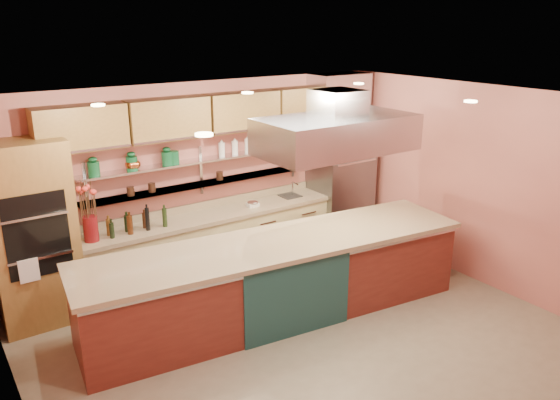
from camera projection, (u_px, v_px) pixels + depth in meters
floor at (304, 338)px, 6.51m from camera, size 6.00×5.00×0.02m
ceiling at (308, 102)px, 5.63m from camera, size 6.00×5.00×0.02m
wall_back at (203, 178)px, 8.03m from camera, size 6.00×0.04×2.80m
wall_front at (505, 327)px, 4.11m from camera, size 6.00×0.04×2.80m
wall_left at (13, 303)px, 4.46m from camera, size 0.04×5.00×2.80m
wall_right at (475, 185)px, 7.68m from camera, size 0.04×5.00×2.80m
oven_stack at (33, 235)px, 6.54m from camera, size 0.95×0.64×2.30m
refrigerator at (340, 181)px, 9.12m from camera, size 0.95×0.72×2.10m
back_counter at (212, 243)px, 8.06m from camera, size 3.84×0.64×0.93m
wall_shelf_lower at (205, 183)px, 7.92m from camera, size 3.60×0.26×0.03m
wall_shelf_upper at (204, 160)px, 7.81m from camera, size 3.60×0.26×0.03m
upper_cabinets at (206, 115)px, 7.59m from camera, size 4.60×0.36×0.55m
range_hood at (337, 134)px, 6.80m from camera, size 2.00×1.00×0.45m
ceiling_downlights at (296, 102)px, 5.80m from camera, size 4.00×2.80×0.02m
island at (277, 279)px, 6.86m from camera, size 4.96×1.63×1.02m
flower_vase at (91, 229)px, 6.89m from camera, size 0.22×0.22×0.33m
oil_bottle_cluster at (137, 221)px, 7.23m from camera, size 0.88×0.44×0.27m
kitchen_scale at (253, 203)px, 8.23m from camera, size 0.19×0.16×0.09m
bar_faucet at (292, 189)px, 8.72m from camera, size 0.03×0.03×0.22m
copper_kettle at (134, 164)px, 7.23m from camera, size 0.17×0.17×0.14m
green_canister at (174, 157)px, 7.53m from camera, size 0.16×0.16×0.17m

